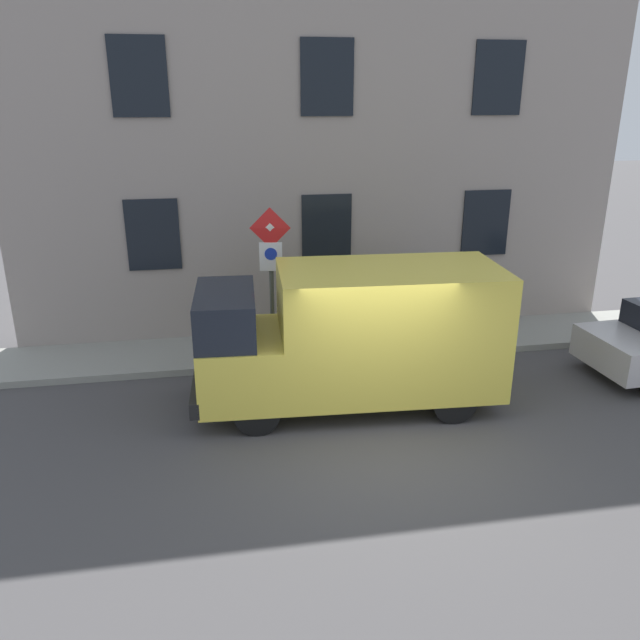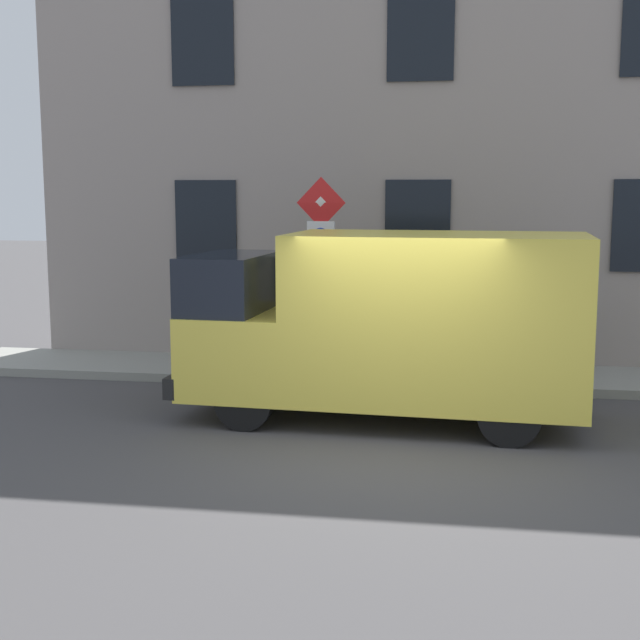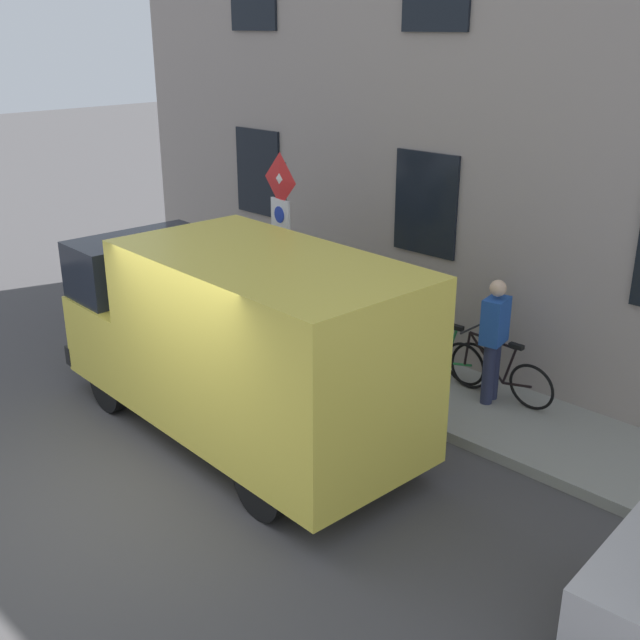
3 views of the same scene
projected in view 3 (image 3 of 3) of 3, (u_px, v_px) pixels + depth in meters
The scene contains 9 objects.
ground_plane at pixel (163, 479), 8.96m from camera, with size 80.00×80.00×0.00m, color #444243.
sidewalk_slab at pixel (382, 372), 11.54m from camera, with size 1.81×15.49×0.14m, color gray.
building_facade at pixel (446, 103), 11.02m from camera, with size 0.75×13.49×7.76m.
sign_post_stacked at pixel (282, 228), 11.25m from camera, with size 0.18×0.56×2.99m.
delivery_van at pixel (237, 339), 9.45m from camera, with size 2.28×5.43×2.50m.
bicycle_black at pixel (497, 372), 10.49m from camera, with size 0.46×1.71×0.89m.
bicycle_green at pixel (440, 353), 11.12m from camera, with size 0.46×1.71×0.89m.
bicycle_blue at pixel (389, 335), 11.75m from camera, with size 0.46×1.71×0.89m.
pedestrian at pixel (494, 337), 10.20m from camera, with size 0.44×0.32×1.72m.
Camera 3 is at (-4.22, -6.71, 4.92)m, focal length 43.39 mm.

